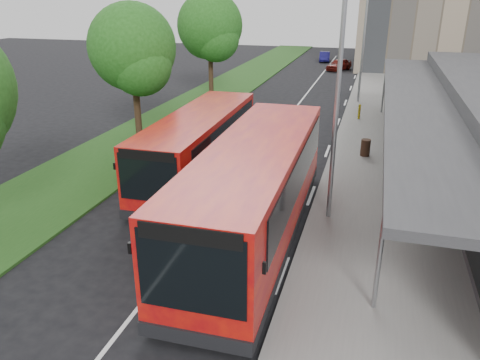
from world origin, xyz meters
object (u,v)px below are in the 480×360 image
object	(u,v)px
lamp_post_far	(363,37)
litter_bin	(365,148)
tree_far	(210,30)
lamp_post_near	(335,90)
tree_mid	(133,53)
car_near	(339,65)
car_far	(325,57)
bus_second	(199,146)
bollard	(359,112)
bus_main	(255,191)

from	to	relation	value
lamp_post_far	litter_bin	size ratio (longest dim) A/B	9.64
tree_far	lamp_post_near	world-z (taller)	lamp_post_near
tree_mid	tree_far	bearing A→B (deg)	90.00
car_near	car_far	world-z (taller)	car_near
tree_far	car_far	distance (m)	24.56
lamp_post_far	litter_bin	bearing A→B (deg)	-85.15
tree_far	lamp_post_far	distance (m)	11.17
car_far	lamp_post_far	bearing A→B (deg)	-83.05
tree_far	car_near	world-z (taller)	tree_far
lamp_post_far	car_near	world-z (taller)	lamp_post_far
tree_far	bus_second	xyz separation A→B (m)	(5.25, -16.40, -3.60)
bollard	bus_second	bearing A→B (deg)	-117.50
lamp_post_far	bollard	bearing A→B (deg)	-85.64
bus_second	car_near	xyz separation A→B (m)	(3.14, 33.13, -0.86)
lamp_post_near	car_near	bearing A→B (deg)	94.37
car_far	lamp_post_near	bearing A→B (deg)	-88.92
litter_bin	car_near	size ratio (longest dim) A/B	0.23
tree_far	car_far	xyz separation A→B (m)	(6.11, 23.36, -4.51)
bollard	car_far	bearing A→B (deg)	101.07
bus_main	bollard	world-z (taller)	bus_main
tree_mid	litter_bin	bearing A→B (deg)	1.23
bus_second	litter_bin	distance (m)	8.42
tree_mid	lamp_post_far	size ratio (longest dim) A/B	0.92
bollard	car_near	world-z (taller)	car_near
bollard	tree_far	bearing A→B (deg)	159.40
bus_main	bus_second	xyz separation A→B (m)	(-3.72, 4.63, -0.21)
tree_far	bollard	xyz separation A→B (m)	(11.53, -4.33, -4.45)
car_far	bus_second	bearing A→B (deg)	-96.90
lamp_post_far	litter_bin	xyz separation A→B (m)	(1.08, -12.69, -4.15)
litter_bin	car_far	world-z (taller)	car_far
lamp_post_far	bus_second	bearing A→B (deg)	-108.71
lamp_post_far	bus_main	size ratio (longest dim) A/B	0.69
tree_mid	lamp_post_near	distance (m)	13.17
lamp_post_far	bollard	xyz separation A→B (m)	(0.40, -5.28, -4.10)
bus_second	car_far	bearing A→B (deg)	87.77
lamp_post_near	bollard	xyz separation A→B (m)	(0.40, 14.72, -4.10)
bollard	litter_bin	bearing A→B (deg)	-84.80
tree_far	car_far	size ratio (longest dim) A/B	2.32
tree_far	bus_second	bearing A→B (deg)	-72.23
lamp_post_far	litter_bin	world-z (taller)	lamp_post_far
bus_second	bollard	xyz separation A→B (m)	(6.28, 12.06, -0.85)
lamp_post_near	litter_bin	distance (m)	8.48
bus_main	bus_second	bearing A→B (deg)	128.01
tree_mid	bollard	xyz separation A→B (m)	(11.53, 7.67, -4.11)
tree_mid	car_far	world-z (taller)	tree_mid
tree_mid	car_near	world-z (taller)	tree_mid
bus_main	litter_bin	world-z (taller)	bus_main
tree_far	car_far	bearing A→B (deg)	75.33
car_far	bollard	bearing A→B (deg)	-84.59
tree_far	litter_bin	world-z (taller)	tree_far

